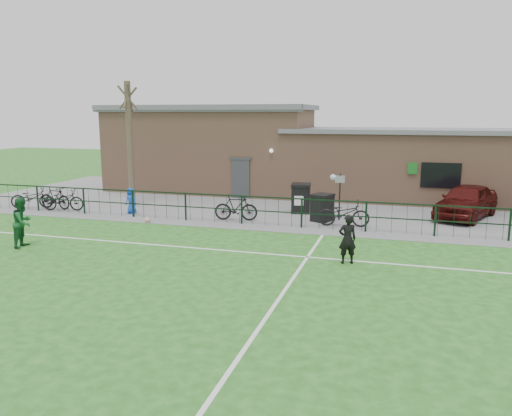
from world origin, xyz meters
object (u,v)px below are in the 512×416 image
(spectator_child, at_px, (131,200))
(outfield_player, at_px, (23,222))
(bare_tree, at_px, (130,145))
(wheelie_bin_right, at_px, (322,209))
(wheelie_bin_left, at_px, (301,199))
(bicycle_e, at_px, (344,213))
(sign_post, at_px, (340,197))
(bicycle_d, at_px, (236,207))
(bicycle_c, at_px, (63,200))
(ball_ground, at_px, (148,220))
(car_maroon, at_px, (466,201))
(bicycle_a, at_px, (32,198))
(bicycle_b, at_px, (55,198))

(spectator_child, relative_size, outfield_player, 0.70)
(bare_tree, height_order, wheelie_bin_right, bare_tree)
(wheelie_bin_left, relative_size, bicycle_e, 0.61)
(wheelie_bin_right, distance_m, outfield_player, 11.45)
(wheelie_bin_right, bearing_deg, sign_post, 51.25)
(bicycle_d, distance_m, spectator_child, 5.05)
(bicycle_c, bearing_deg, ball_ground, -117.64)
(ball_ground, bearing_deg, outfield_player, -115.43)
(sign_post, height_order, bicycle_d, sign_post)
(car_maroon, distance_m, bicycle_c, 18.21)
(car_maroon, bearing_deg, bare_tree, -151.29)
(wheelie_bin_left, relative_size, ball_ground, 5.33)
(bicycle_a, xyz_separation_m, bicycle_d, (10.26, 0.13, 0.04))
(sign_post, height_order, car_maroon, sign_post)
(wheelie_bin_right, bearing_deg, bicycle_b, -154.30)
(bare_tree, relative_size, ball_ground, 25.85)
(bicycle_a, xyz_separation_m, bicycle_e, (14.77, 0.25, 0.02))
(wheelie_bin_left, relative_size, sign_post, 0.62)
(wheelie_bin_left, distance_m, sign_post, 2.30)
(outfield_player, bearing_deg, bicycle_a, 28.96)
(car_maroon, bearing_deg, wheelie_bin_left, -149.76)
(sign_post, xyz_separation_m, bicycle_c, (-12.66, -1.45, -0.49))
(car_maroon, relative_size, outfield_player, 2.56)
(wheelie_bin_left, bearing_deg, sign_post, -41.14)
(wheelie_bin_right, bearing_deg, bicycle_d, -144.12)
(wheelie_bin_right, height_order, spectator_child, spectator_child)
(bicycle_b, xyz_separation_m, bicycle_c, (0.62, -0.22, -0.03))
(bare_tree, bearing_deg, bicycle_b, -147.77)
(bare_tree, distance_m, bicycle_b, 4.32)
(wheelie_bin_right, height_order, ball_ground, wheelie_bin_right)
(bicycle_b, relative_size, bicycle_e, 0.88)
(bicycle_d, relative_size, bicycle_e, 0.91)
(bicycle_a, height_order, bicycle_d, bicycle_d)
(wheelie_bin_left, relative_size, bicycle_b, 0.69)
(bicycle_a, xyz_separation_m, spectator_child, (5.21, 0.22, 0.08))
(bare_tree, height_order, bicycle_a, bare_tree)
(bare_tree, bearing_deg, bicycle_c, -138.51)
(bicycle_d, height_order, bicycle_e, bicycle_d)
(bare_tree, height_order, car_maroon, bare_tree)
(sign_post, bearing_deg, outfield_player, -143.36)
(ball_ground, bearing_deg, bicycle_d, 22.69)
(wheelie_bin_right, xyz_separation_m, sign_post, (0.66, 0.37, 0.47))
(bicycle_c, height_order, bicycle_d, bicycle_d)
(outfield_player, height_order, ball_ground, outfield_player)
(sign_post, distance_m, outfield_player, 12.21)
(bicycle_d, xyz_separation_m, ball_ground, (-3.41, -1.43, -0.46))
(car_maroon, distance_m, bicycle_b, 18.77)
(bare_tree, distance_m, bicycle_d, 6.81)
(bare_tree, relative_size, bicycle_d, 3.25)
(bicycle_a, relative_size, bicycle_c, 1.00)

